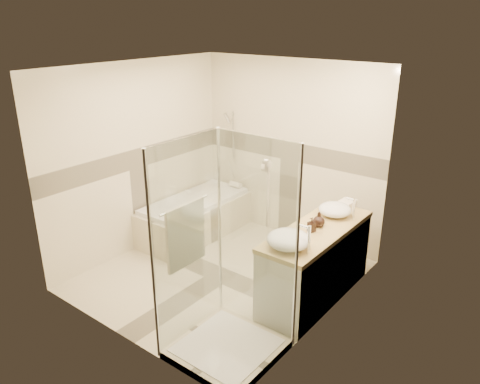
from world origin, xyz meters
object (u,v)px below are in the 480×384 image
Objects in this scene: vessel_sink_near at (335,209)px; vessel_sink_far at (289,240)px; bathtub at (195,215)px; amenity_bottle_a at (312,225)px; shower_enclosure at (222,299)px; amenity_bottle_b at (319,219)px; vanity at (315,263)px.

vessel_sink_far reaches higher than vessel_sink_near.
vessel_sink_near reaches higher than bathtub.
bathtub is at bearing 156.77° from vessel_sink_far.
amenity_bottle_a is at bearing -12.01° from bathtub.
shower_enclosure reaches higher than bathtub.
vessel_sink_far is 2.75× the size of amenity_bottle_a.
vessel_sink_far is (0.00, -1.00, 0.01)m from vessel_sink_near.
vessel_sink_near is at bearing 90.00° from vessel_sink_far.
amenity_bottle_b is (2.13, -0.30, 0.63)m from bathtub.
shower_enclosure is 12.82× the size of amenity_bottle_a.
bathtub is at bearing 172.02° from amenity_bottle_b.
vanity is 4.33× the size of vessel_sink_near.
shower_enclosure is 1.42m from amenity_bottle_b.
amenity_bottle_b is (0.00, 0.15, 0.01)m from amenity_bottle_a.
shower_enclosure reaches higher than vessel_sink_far.
amenity_bottle_a is (-0.02, -0.10, 0.50)m from vanity.
shower_enclosure is (1.86, -1.62, 0.20)m from bathtub.
vessel_sink_far is 0.46m from amenity_bottle_a.
vanity is 1.31m from shower_enclosure.
amenity_bottle_b is at bearing -90.00° from vessel_sink_near.
vanity is 0.76m from vessel_sink_far.
amenity_bottle_b is (0.00, -0.38, 0.01)m from vessel_sink_near.
shower_enclosure reaches higher than amenity_bottle_b.
amenity_bottle_a reaches higher than bathtub.
amenity_bottle_b is (0.00, 0.62, -0.00)m from vessel_sink_far.
vessel_sink_far reaches higher than amenity_bottle_a.
amenity_bottle_a reaches higher than vessel_sink_near.
vanity is at bearing -9.25° from bathtub.
vessel_sink_near is 0.38m from amenity_bottle_b.
vanity is 0.79× the size of shower_enclosure.
amenity_bottle_b is at bearing 78.34° from shower_enclosure.
vanity reaches higher than bathtub.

